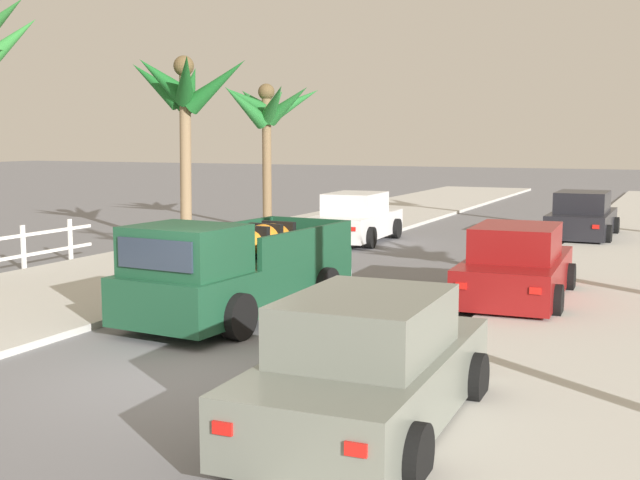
{
  "coord_description": "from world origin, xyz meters",
  "views": [
    {
      "loc": [
        6.19,
        -8.95,
        3.21
      ],
      "look_at": [
        -0.46,
        5.51,
        1.2
      ],
      "focal_mm": 45.38,
      "sensor_mm": 36.0,
      "label": 1
    }
  ],
  "objects": [
    {
      "name": "curb_left",
      "position": [
        -4.24,
        12.0,
        0.05
      ],
      "size": [
        0.16,
        60.0,
        0.1
      ],
      "primitive_type": "cube",
      "color": "silver",
      "rests_on": "ground"
    },
    {
      "name": "car_left_mid",
      "position": [
        3.08,
        -0.92,
        0.71
      ],
      "size": [
        2.12,
        4.3,
        1.54
      ],
      "color": "slate",
      "rests_on": "ground"
    },
    {
      "name": "pickup_truck",
      "position": [
        -1.16,
        3.42,
        0.81
      ],
      "size": [
        2.47,
        5.33,
        1.8
      ],
      "color": "#19472D",
      "rests_on": "ground"
    },
    {
      "name": "palm_tree_right_mid",
      "position": [
        -7.2,
        15.92,
        4.23
      ],
      "size": [
        3.46,
        3.69,
        5.14
      ],
      "color": "brown",
      "rests_on": "ground"
    },
    {
      "name": "car_right_near",
      "position": [
        -3.23,
        14.2,
        0.71
      ],
      "size": [
        2.16,
        4.32,
        1.54
      ],
      "color": "silver",
      "rests_on": "ground"
    },
    {
      "name": "ground_plane",
      "position": [
        0.0,
        0.0,
        0.0
      ],
      "size": [
        160.0,
        160.0,
        0.0
      ],
      "primitive_type": "plane",
      "color": "slate"
    },
    {
      "name": "sidewalk_left",
      "position": [
        -5.52,
        12.0,
        0.06
      ],
      "size": [
        5.36,
        60.0,
        0.12
      ],
      "primitive_type": "cube",
      "color": "beige",
      "rests_on": "ground"
    },
    {
      "name": "curb_right",
      "position": [
        4.24,
        12.0,
        0.05
      ],
      "size": [
        0.16,
        60.0,
        0.1
      ],
      "primitive_type": "cube",
      "color": "silver",
      "rests_on": "ground"
    },
    {
      "name": "car_left_near",
      "position": [
        3.15,
        6.83,
        0.71
      ],
      "size": [
        2.18,
        4.32,
        1.54
      ],
      "color": "maroon",
      "rests_on": "ground"
    },
    {
      "name": "car_right_mid",
      "position": [
        3.09,
        17.74,
        0.71
      ],
      "size": [
        2.03,
        4.26,
        1.54
      ],
      "color": "black",
      "rests_on": "ground"
    },
    {
      "name": "palm_tree_right_fore",
      "position": [
        -7.15,
        10.96,
        4.55
      ],
      "size": [
        4.0,
        3.89,
        5.62
      ],
      "color": "#846B4C",
      "rests_on": "ground"
    }
  ]
}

